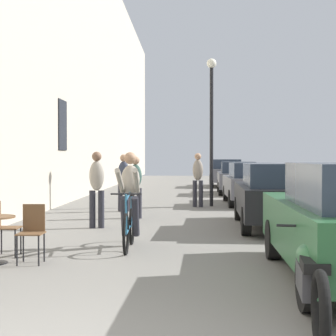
# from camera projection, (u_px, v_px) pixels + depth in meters

# --- Properties ---
(building_facade_left) EXTENTS (0.54, 68.00, 11.87)m
(building_facade_left) POSITION_uv_depth(u_px,v_px,m) (55.00, 31.00, 17.89)
(building_facade_left) COLOR #B7AD99
(building_facade_left) RESTS_ON ground_plane
(cafe_chair_mid_toward_street) EXTENTS (0.39, 0.39, 0.89)m
(cafe_chair_mid_toward_street) POSITION_uv_depth(u_px,v_px,m) (3.00, 224.00, 8.58)
(cafe_chair_mid_toward_street) COLOR black
(cafe_chair_mid_toward_street) RESTS_ON ground_plane
(cafe_chair_mid_toward_wall) EXTENTS (0.39, 0.39, 0.89)m
(cafe_chair_mid_toward_wall) POSITION_uv_depth(u_px,v_px,m) (32.00, 229.00, 8.00)
(cafe_chair_mid_toward_wall) COLOR black
(cafe_chair_mid_toward_wall) RESTS_ON ground_plane
(cyclist_on_bicycle) EXTENTS (0.52, 1.76, 1.74)m
(cyclist_on_bicycle) POSITION_uv_depth(u_px,v_px,m) (130.00, 202.00, 9.36)
(cyclist_on_bicycle) COLOR black
(cyclist_on_bicycle) RESTS_ON ground_plane
(pedestrian_near) EXTENTS (0.37, 0.29, 1.75)m
(pedestrian_near) POSITION_uv_depth(u_px,v_px,m) (97.00, 185.00, 11.99)
(pedestrian_near) COLOR #26262D
(pedestrian_near) RESTS_ON ground_plane
(pedestrian_mid) EXTENTS (0.37, 0.29, 1.65)m
(pedestrian_mid) POSITION_uv_depth(u_px,v_px,m) (135.00, 183.00, 13.94)
(pedestrian_mid) COLOR #26262D
(pedestrian_mid) RESTS_ON ground_plane
(pedestrian_far) EXTENTS (0.34, 0.24, 1.71)m
(pedestrian_far) POSITION_uv_depth(u_px,v_px,m) (124.00, 179.00, 15.72)
(pedestrian_far) COLOR #26262D
(pedestrian_far) RESTS_ON ground_plane
(pedestrian_furthest) EXTENTS (0.37, 0.29, 1.77)m
(pedestrian_furthest) POSITION_uv_depth(u_px,v_px,m) (198.00, 177.00, 17.16)
(pedestrian_furthest) COLOR #26262D
(pedestrian_furthest) RESTS_ON ground_plane
(street_lamp) EXTENTS (0.32, 0.32, 4.90)m
(street_lamp) POSITION_uv_depth(u_px,v_px,m) (212.00, 113.00, 17.38)
(street_lamp) COLOR black
(street_lamp) RESTS_ON ground_plane
(parked_car_second) EXTENTS (1.89, 4.23, 1.48)m
(parked_car_second) POSITION_uv_depth(u_px,v_px,m) (277.00, 195.00, 11.99)
(parked_car_second) COLOR black
(parked_car_second) RESTS_ON ground_plane
(parked_car_third) EXTENTS (1.74, 4.07, 1.44)m
(parked_car_third) POSITION_uv_depth(u_px,v_px,m) (251.00, 183.00, 18.03)
(parked_car_third) COLOR #595960
(parked_car_third) RESTS_ON ground_plane
(parked_car_fourth) EXTENTS (1.83, 4.11, 1.44)m
(parked_car_fourth) POSITION_uv_depth(u_px,v_px,m) (237.00, 177.00, 23.40)
(parked_car_fourth) COLOR #595960
(parked_car_fourth) RESTS_ON ground_plane
(parked_car_fifth) EXTENTS (1.94, 4.37, 1.53)m
(parked_car_fifth) POSITION_uv_depth(u_px,v_px,m) (226.00, 172.00, 29.42)
(parked_car_fifth) COLOR #595960
(parked_car_fifth) RESTS_ON ground_plane
(parked_motorcycle) EXTENTS (0.62, 2.14, 0.92)m
(parked_motorcycle) POSITION_uv_depth(u_px,v_px,m) (311.00, 279.00, 5.17)
(parked_motorcycle) COLOR black
(parked_motorcycle) RESTS_ON ground_plane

